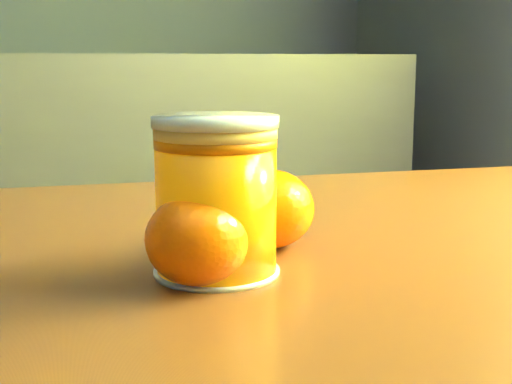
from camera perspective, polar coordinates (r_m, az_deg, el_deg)
name	(u,v)px	position (r m, az deg, el deg)	size (l,w,h in m)	color
table	(327,350)	(0.63, 5.73, -12.43)	(1.05, 0.79, 0.74)	brown
juice_glass	(216,197)	(0.50, -3.21, -0.41)	(0.09, 0.09, 0.11)	orange
orange_front	(252,212)	(0.58, -0.31, -1.61)	(0.07, 0.07, 0.06)	#FF6305
orange_back	(270,209)	(0.58, 1.14, -1.35)	(0.07, 0.07, 0.06)	#FF6305
orange_extra	(198,239)	(0.48, -4.66, -3.79)	(0.07, 0.07, 0.06)	#FF6305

